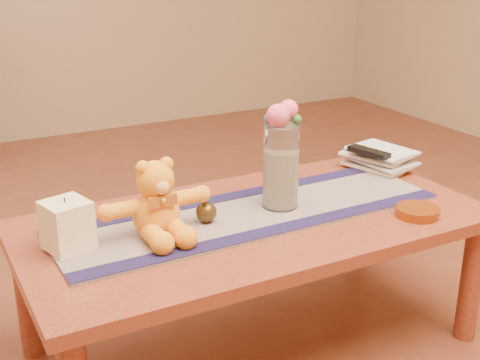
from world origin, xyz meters
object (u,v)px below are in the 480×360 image
bronze_ball (206,212)px  amber_dish (417,212)px  pillar_candle (67,225)px  book_bottom (365,171)px  glass_vase (281,167)px  teddy_bear (156,199)px  tv_remote (369,152)px

bronze_ball → amber_dish: (0.59, -0.25, -0.03)m
pillar_candle → bronze_ball: size_ratio=2.16×
book_bottom → amber_dish: (-0.10, -0.38, 0.00)m
glass_vase → pillar_candle: bearing=178.6°
teddy_bear → tv_remote: 0.86m
pillar_candle → book_bottom: 1.10m
book_bottom → glass_vase: bearing=179.6°
teddy_bear → bronze_ball: (0.16, 0.01, -0.07)m
bronze_ball → pillar_candle: bearing=177.4°
teddy_bear → bronze_ball: bearing=1.1°
teddy_bear → tv_remote: bearing=7.5°
amber_dish → glass_vase: bearing=143.4°
teddy_bear → book_bottom: 0.87m
tv_remote → pillar_candle: bearing=171.5°
teddy_bear → tv_remote: size_ratio=1.93×
book_bottom → amber_dish: amber_dish is taller
glass_vase → teddy_bear: bearing=-178.9°
pillar_candle → amber_dish: 1.03m
teddy_bear → amber_dish: teddy_bear is taller
glass_vase → amber_dish: bearing=-36.6°
teddy_bear → glass_vase: glass_vase is taller
pillar_candle → bronze_ball: 0.40m
teddy_bear → bronze_ball: size_ratio=4.99×
tv_remote → book_bottom: bearing=90.0°
book_bottom → bronze_ball: bearing=173.9°
glass_vase → bronze_ball: (-0.25, -0.00, -0.10)m
pillar_candle → glass_vase: bearing=-1.4°
glass_vase → amber_dish: (0.34, -0.25, -0.12)m
pillar_candle → book_bottom: pillar_candle is taller
pillar_candle → amber_dish: size_ratio=1.02×
glass_vase → book_bottom: bearing=16.5°
pillar_candle → tv_remote: (1.10, 0.10, 0.01)m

